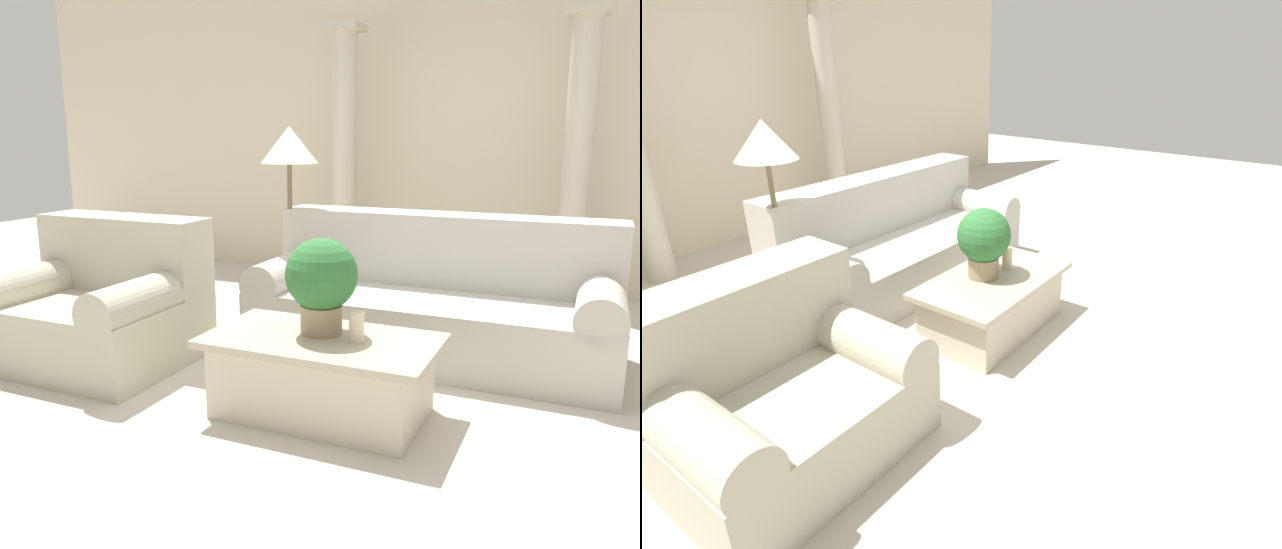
# 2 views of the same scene
# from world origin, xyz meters

# --- Properties ---
(ground_plane) EXTENTS (16.00, 16.00, 0.00)m
(ground_plane) POSITION_xyz_m (0.00, 0.00, 0.00)
(ground_plane) COLOR beige
(wall_back) EXTENTS (10.00, 0.06, 3.20)m
(wall_back) POSITION_xyz_m (0.00, 2.89, 1.60)
(wall_back) COLOR beige
(wall_back) RESTS_ON ground_plane
(sofa_long) EXTENTS (2.34, 0.99, 0.92)m
(sofa_long) POSITION_xyz_m (0.34, 0.73, 0.36)
(sofa_long) COLOR #B7B2A8
(sofa_long) RESTS_ON ground_plane
(loveseat) EXTENTS (1.20, 0.99, 0.92)m
(loveseat) POSITION_xyz_m (-1.61, -0.27, 0.37)
(loveseat) COLOR #B5B099
(loveseat) RESTS_ON ground_plane
(coffee_table) EXTENTS (1.19, 0.68, 0.43)m
(coffee_table) POSITION_xyz_m (0.05, -0.48, 0.22)
(coffee_table) COLOR beige
(coffee_table) RESTS_ON ground_plane
(potted_plant) EXTENTS (0.38, 0.38, 0.50)m
(potted_plant) POSITION_xyz_m (0.02, -0.42, 0.71)
(potted_plant) COLOR #937F60
(potted_plant) RESTS_ON coffee_table
(pillar_candle) EXTENTS (0.08, 0.08, 0.16)m
(pillar_candle) POSITION_xyz_m (0.24, -0.48, 0.50)
(pillar_candle) COLOR beige
(pillar_candle) RESTS_ON coffee_table
(floor_lamp) EXTENTS (0.42, 0.42, 1.51)m
(floor_lamp) POSITION_xyz_m (-0.78, 0.82, 1.29)
(floor_lamp) COLOR brown
(floor_lamp) RESTS_ON ground_plane
(column_left) EXTENTS (0.33, 0.33, 2.45)m
(column_left) POSITION_xyz_m (-1.00, 2.43, 1.25)
(column_left) COLOR beige
(column_left) RESTS_ON ground_plane
(column_right) EXTENTS (0.33, 0.33, 2.45)m
(column_right) POSITION_xyz_m (1.10, 2.43, 1.25)
(column_right) COLOR beige
(column_right) RESTS_ON ground_plane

